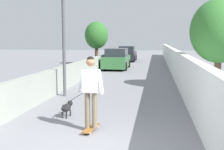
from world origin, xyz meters
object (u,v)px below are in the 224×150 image
object	(u,v)px
dog	(67,107)
car_near	(117,59)
lamp_post	(63,20)
car_far	(127,54)
tree_right_mid	(219,31)
person_skateboarder	(91,86)
tree_left_near	(96,35)
skateboard	(91,128)

from	to	relation	value
dog	car_near	size ratio (longest dim) A/B	0.35
lamp_post	dog	world-z (taller)	lamp_post
dog	car_far	distance (m)	21.57
tree_right_mid	car_near	bearing A→B (deg)	33.43
dog	tree_right_mid	bearing A→B (deg)	-44.84
person_skateboarder	car_far	world-z (taller)	person_skateboarder
dog	person_skateboarder	bearing A→B (deg)	-139.77
tree_right_mid	person_skateboarder	world-z (taller)	tree_right_mid
lamp_post	car_near	distance (m)	10.96
tree_left_near	dog	distance (m)	17.05
dog	car_near	distance (m)	13.67
lamp_post	person_skateboarder	bearing A→B (deg)	-154.00
lamp_post	skateboard	world-z (taller)	lamp_post
car_near	car_far	distance (m)	7.91
tree_left_near	dog	bearing A→B (deg)	-171.12
car_far	car_near	bearing A→B (deg)	180.00
tree_left_near	person_skateboarder	size ratio (longest dim) A/B	2.17
tree_right_mid	skateboard	world-z (taller)	tree_right_mid
person_skateboarder	car_near	size ratio (longest dim) A/B	0.41
tree_left_near	car_near	size ratio (longest dim) A/B	0.89
tree_left_near	lamp_post	bearing A→B (deg)	-173.42
skateboard	person_skateboarder	bearing A→B (deg)	90.00
lamp_post	car_far	xyz separation A→B (m)	(18.63, -0.60, -2.21)
tree_left_near	dog	xyz separation A→B (m)	(-16.69, -2.61, -2.28)
person_skateboarder	dog	bearing A→B (deg)	40.23
tree_left_near	tree_right_mid	xyz separation A→B (m)	(-11.50, -7.77, 0.01)
person_skateboarder	lamp_post	bearing A→B (deg)	26.00
skateboard	person_skateboarder	size ratio (longest dim) A/B	0.47
person_skateboarder	car_near	xyz separation A→B (m)	(14.80, 1.39, -0.39)
person_skateboarder	tree_left_near	bearing A→B (deg)	11.34
tree_left_near	lamp_post	xyz separation A→B (m)	(-13.76, -1.59, 0.38)
skateboard	car_near	size ratio (longest dim) A/B	0.19
person_skateboarder	dog	distance (m)	1.71
car_near	lamp_post	bearing A→B (deg)	176.80
skateboard	person_skateboarder	xyz separation A→B (m)	(0.00, 0.00, 1.03)
tree_right_mid	car_near	size ratio (longest dim) A/B	0.94
car_far	skateboard	bearing A→B (deg)	-176.50
car_near	car_far	world-z (taller)	same
tree_left_near	skateboard	distance (m)	18.36
skateboard	car_near	bearing A→B (deg)	5.37
lamp_post	skateboard	xyz separation A→B (m)	(-4.08, -1.99, -2.86)
skateboard	dog	bearing A→B (deg)	40.23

